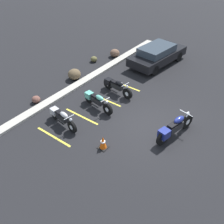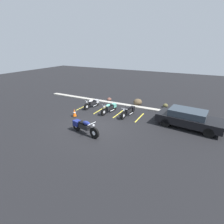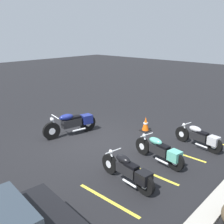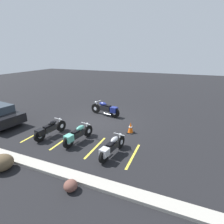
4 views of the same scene
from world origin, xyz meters
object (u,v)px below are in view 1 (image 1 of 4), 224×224
at_px(car_black, 157,54).
at_px(traffic_cone, 103,143).
at_px(motorcycle_navy_featured, 174,128).
at_px(parked_bike_1, 97,100).
at_px(landscape_rock_2, 74,74).
at_px(parked_bike_0, 62,117).
at_px(parked_bike_2, 116,86).
at_px(landscape_rock_3, 36,99).
at_px(landscape_rock_1, 94,59).
at_px(landscape_rock_0, 115,53).

bearing_deg(car_black, traffic_cone, -159.30).
distance_m(motorcycle_navy_featured, parked_bike_1, 4.19).
bearing_deg(landscape_rock_2, parked_bike_0, -144.25).
distance_m(parked_bike_2, landscape_rock_2, 2.95).
distance_m(motorcycle_navy_featured, parked_bike_0, 5.18).
xyz_separation_m(motorcycle_navy_featured, landscape_rock_3, (-1.90, 7.03, -0.32)).
xyz_separation_m(landscape_rock_1, landscape_rock_3, (-5.60, -0.72, 0.00)).
bearing_deg(parked_bike_0, car_black, 96.22).
distance_m(motorcycle_navy_featured, landscape_rock_0, 8.80).
relative_size(parked_bike_2, landscape_rock_0, 3.13).
relative_size(motorcycle_navy_featured, landscape_rock_0, 3.57).
bearing_deg(landscape_rock_0, parked_bike_1, -152.12).
xyz_separation_m(landscape_rock_2, traffic_cone, (-3.61, -5.09, -0.02)).
relative_size(parked_bike_0, parked_bike_1, 0.96).
xyz_separation_m(parked_bike_1, car_black, (6.27, -0.00, 0.24)).
bearing_deg(parked_bike_0, landscape_rock_0, 117.40).
distance_m(parked_bike_0, landscape_rock_1, 6.82).
xyz_separation_m(parked_bike_2, landscape_rock_3, (-3.34, 2.82, -0.25)).
height_order(parked_bike_2, landscape_rock_0, parked_bike_2).
relative_size(parked_bike_1, landscape_rock_3, 4.49).
height_order(parked_bike_0, traffic_cone, parked_bike_0).
height_order(motorcycle_navy_featured, car_black, car_black).
relative_size(motorcycle_navy_featured, parked_bike_2, 1.14).
bearing_deg(landscape_rock_1, landscape_rock_2, -166.62).
bearing_deg(traffic_cone, parked_bike_0, 88.01).
relative_size(motorcycle_navy_featured, car_black, 0.54).
height_order(parked_bike_2, landscape_rock_3, parked_bike_2).
distance_m(landscape_rock_0, landscape_rock_2, 4.04).
height_order(parked_bike_2, landscape_rock_2, parked_bike_2).
bearing_deg(landscape_rock_2, parked_bike_1, -116.36).
distance_m(car_black, landscape_rock_0, 3.04).
relative_size(landscape_rock_2, traffic_cone, 1.30).
xyz_separation_m(parked_bike_2, landscape_rock_0, (3.77, 2.88, -0.17)).
bearing_deg(parked_bike_1, parked_bike_2, 100.58).
bearing_deg(car_black, motorcycle_navy_featured, -138.51).
height_order(landscape_rock_1, traffic_cone, traffic_cone).
bearing_deg(parked_bike_2, landscape_rock_2, -167.07).
xyz_separation_m(parked_bike_0, landscape_rock_2, (3.52, 2.53, -0.10)).
height_order(car_black, traffic_cone, car_black).
bearing_deg(car_black, landscape_rock_2, 154.79).
bearing_deg(parked_bike_0, parked_bike_1, 87.20).
height_order(parked_bike_1, landscape_rock_0, parked_bike_1).
bearing_deg(landscape_rock_0, landscape_rock_1, 156.32).
bearing_deg(landscape_rock_0, parked_bike_2, -142.61).
relative_size(parked_bike_0, landscape_rock_0, 2.98).
bearing_deg(parked_bike_1, car_black, 99.40).
relative_size(car_black, traffic_cone, 7.00).
xyz_separation_m(motorcycle_navy_featured, landscape_rock_1, (3.70, 7.75, -0.32)).
height_order(parked_bike_0, car_black, car_black).
height_order(motorcycle_navy_featured, parked_bike_0, motorcycle_navy_featured).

